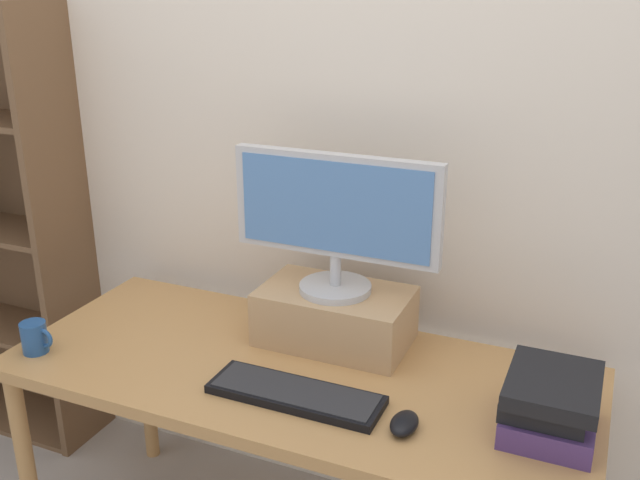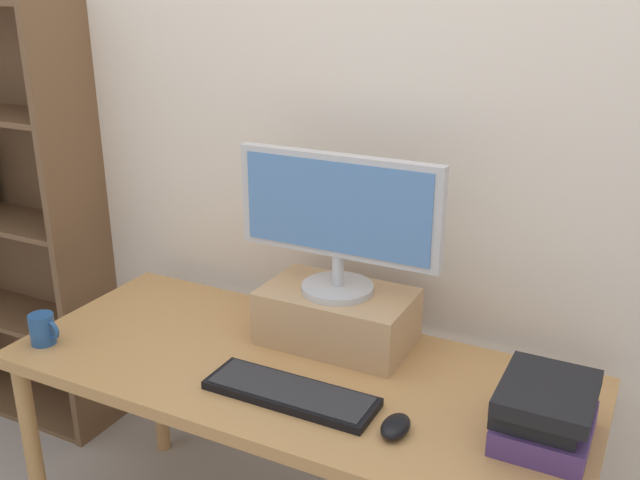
% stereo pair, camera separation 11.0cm
% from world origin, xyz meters
% --- Properties ---
extents(back_wall, '(7.00, 0.08, 2.60)m').
position_xyz_m(back_wall, '(0.00, 0.46, 1.30)').
color(back_wall, beige).
rests_on(back_wall, ground_plane).
extents(desk, '(1.60, 0.68, 0.71)m').
position_xyz_m(desk, '(0.00, 0.00, 0.64)').
color(desk, '#B7844C').
rests_on(desk, ground_plane).
extents(bookshelf_unit, '(0.83, 0.28, 1.64)m').
position_xyz_m(bookshelf_unit, '(-1.48, 0.31, 0.84)').
color(bookshelf_unit, brown).
rests_on(bookshelf_unit, ground_plane).
extents(riser_box, '(0.43, 0.26, 0.16)m').
position_xyz_m(riser_box, '(0.04, 0.18, 0.79)').
color(riser_box, tan).
rests_on(riser_box, desk).
extents(computer_monitor, '(0.60, 0.21, 0.40)m').
position_xyz_m(computer_monitor, '(0.04, 0.18, 1.09)').
color(computer_monitor, '#B7B7BA').
rests_on(computer_monitor, riser_box).
extents(keyboard, '(0.45, 0.14, 0.02)m').
position_xyz_m(keyboard, '(0.06, -0.14, 0.72)').
color(keyboard, black).
rests_on(keyboard, desk).
extents(computer_mouse, '(0.06, 0.10, 0.04)m').
position_xyz_m(computer_mouse, '(0.35, -0.16, 0.72)').
color(computer_mouse, black).
rests_on(computer_mouse, desk).
extents(book_stack, '(0.21, 0.26, 0.15)m').
position_xyz_m(book_stack, '(0.66, -0.03, 0.78)').
color(book_stack, '#4C336B').
rests_on(book_stack, desk).
extents(coffee_mug, '(0.10, 0.07, 0.09)m').
position_xyz_m(coffee_mug, '(-0.71, -0.22, 0.75)').
color(coffee_mug, '#234C84').
rests_on(coffee_mug, desk).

